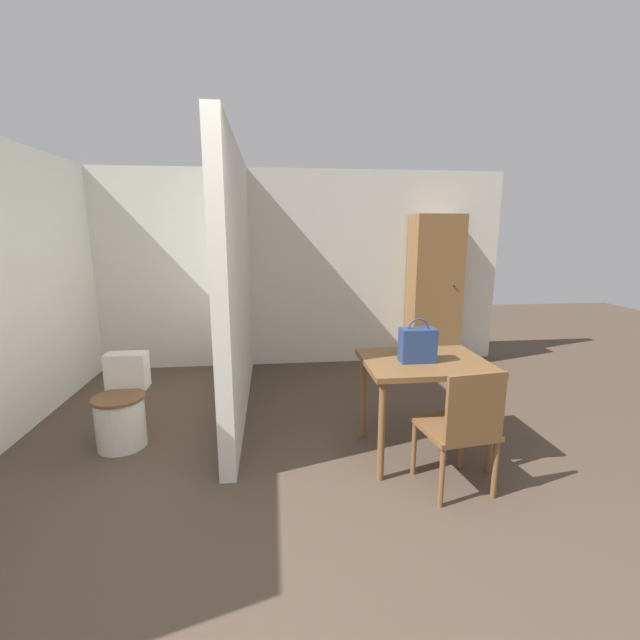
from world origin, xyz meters
name	(u,v)px	position (x,y,z in m)	size (l,w,h in m)	color
ground_plane	(317,626)	(0.00, 0.00, 0.00)	(16.00, 16.00, 0.00)	#4C3D30
wall_back	(285,270)	(0.00, 3.98, 1.25)	(5.69, 0.12, 2.50)	silver
partition_wall	(237,283)	(-0.51, 2.55, 1.25)	(0.12, 2.75, 2.50)	silver
dining_table	(424,372)	(0.98, 1.43, 0.68)	(0.93, 0.76, 0.78)	brown
wooden_chair	(462,426)	(1.05, 0.91, 0.48)	(0.51, 0.51, 0.89)	brown
toilet	(122,409)	(-1.43, 1.88, 0.30)	(0.41, 0.56, 0.72)	silver
handbag	(418,345)	(0.90, 1.39, 0.91)	(0.26, 0.14, 0.33)	navy
wooden_cabinet	(434,291)	(1.91, 3.70, 0.97)	(0.63, 0.43, 1.95)	brown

